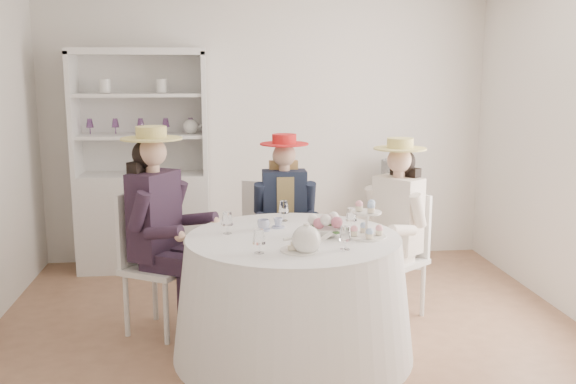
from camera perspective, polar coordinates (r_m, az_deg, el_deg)
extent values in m
plane|color=#8C6246|center=(4.94, 0.13, -12.27)|extent=(4.50, 4.50, 0.00)
plane|color=white|center=(6.56, -1.86, 5.66)|extent=(4.50, 0.00, 4.50)
plane|color=white|center=(2.64, 5.11, -2.05)|extent=(4.50, 0.00, 4.50)
cone|color=white|center=(4.45, 0.46, -9.28)|extent=(1.65, 1.65, 0.81)
cylinder|color=white|center=(4.33, 0.47, -4.08)|extent=(1.45, 1.45, 0.02)
cube|color=silver|center=(6.47, -12.61, -2.54)|extent=(1.35, 0.90, 0.95)
cube|color=silver|center=(6.53, -12.80, 6.92)|extent=(1.19, 0.49, 1.16)
cube|color=silver|center=(6.31, -13.23, 12.04)|extent=(1.35, 0.90, 0.06)
cube|color=silver|center=(6.41, -18.46, 6.57)|extent=(0.21, 0.46, 1.16)
cube|color=silver|center=(6.28, -7.42, 6.95)|extent=(0.21, 0.46, 1.16)
cube|color=silver|center=(6.33, -12.92, 4.89)|extent=(1.25, 0.82, 0.03)
cube|color=silver|center=(6.31, -13.07, 8.41)|extent=(1.25, 0.82, 0.03)
sphere|color=white|center=(6.29, -8.65, 5.77)|extent=(0.15, 0.15, 0.15)
cube|color=silver|center=(6.59, 9.60, -3.18)|extent=(0.54, 0.54, 0.72)
cylinder|color=black|center=(6.49, 9.74, 1.36)|extent=(0.44, 0.44, 0.33)
cube|color=silver|center=(4.87, -11.39, -6.68)|extent=(0.60, 0.60, 0.04)
cylinder|color=silver|center=(4.72, -10.78, -10.46)|extent=(0.04, 0.04, 0.48)
cylinder|color=silver|center=(4.99, -8.44, -9.19)|extent=(0.04, 0.04, 0.48)
cylinder|color=silver|center=(4.92, -14.17, -9.71)|extent=(0.04, 0.04, 0.48)
cylinder|color=silver|center=(5.18, -11.74, -8.55)|extent=(0.04, 0.04, 0.48)
cube|color=silver|center=(4.90, -13.39, -3.05)|extent=(0.24, 0.37, 0.55)
cube|color=black|center=(4.78, -11.78, -2.00)|extent=(0.39, 0.45, 0.63)
cube|color=black|center=(4.69, -10.82, -6.20)|extent=(0.39, 0.31, 0.13)
cylinder|color=black|center=(4.71, -9.13, -10.28)|extent=(0.11, 0.11, 0.50)
cylinder|color=black|center=(4.56, -13.05, -1.68)|extent=(0.21, 0.18, 0.30)
cube|color=black|center=(4.85, -9.48, -5.61)|extent=(0.39, 0.31, 0.13)
cylinder|color=black|center=(4.87, -7.84, -9.55)|extent=(0.11, 0.11, 0.50)
cylinder|color=black|center=(4.92, -9.85, -0.66)|extent=(0.21, 0.18, 0.30)
cylinder|color=#D8A889|center=(4.71, -11.94, 2.02)|extent=(0.10, 0.10, 0.09)
sphere|color=#D8A889|center=(4.70, -12.00, 3.47)|extent=(0.21, 0.21, 0.21)
sphere|color=black|center=(4.73, -12.47, 3.30)|extent=(0.21, 0.21, 0.21)
cube|color=black|center=(4.79, -12.71, 0.27)|extent=(0.21, 0.27, 0.42)
cylinder|color=#D6C468|center=(4.69, -12.04, 4.67)|extent=(0.44, 0.44, 0.01)
cylinder|color=#D6C468|center=(4.68, -12.06, 5.20)|extent=(0.22, 0.22, 0.09)
cube|color=silver|center=(5.44, -0.31, -5.02)|extent=(0.41, 0.41, 0.04)
cylinder|color=silver|center=(5.35, -1.87, -7.92)|extent=(0.04, 0.04, 0.44)
cylinder|color=silver|center=(5.38, 1.58, -7.81)|extent=(0.04, 0.04, 0.44)
cylinder|color=silver|center=(5.65, -2.10, -6.88)|extent=(0.04, 0.04, 0.44)
cylinder|color=silver|center=(5.68, 1.17, -6.79)|extent=(0.04, 0.04, 0.44)
cube|color=silver|center=(5.55, -0.49, -1.82)|extent=(0.38, 0.03, 0.50)
cube|color=#1C2438|center=(5.37, -0.33, -1.14)|extent=(0.36, 0.21, 0.58)
cube|color=tan|center=(5.37, -0.33, -1.14)|extent=(0.14, 0.22, 0.50)
cube|color=#1C2438|center=(5.30, -1.16, -4.56)|extent=(0.13, 0.34, 0.12)
cylinder|color=#1C2438|center=(5.25, -1.03, -8.15)|extent=(0.10, 0.10, 0.46)
cylinder|color=#1C2438|center=(5.30, -2.53, -0.53)|extent=(0.09, 0.18, 0.28)
cube|color=#1C2438|center=(5.31, 0.79, -4.51)|extent=(0.13, 0.34, 0.12)
cylinder|color=#1C2438|center=(5.27, 0.96, -8.08)|extent=(0.10, 0.10, 0.46)
cylinder|color=#1C2438|center=(5.34, 1.93, -0.45)|extent=(0.09, 0.18, 0.28)
cylinder|color=#D8A889|center=(5.32, -0.33, 2.14)|extent=(0.09, 0.09, 0.08)
sphere|color=#D8A889|center=(5.30, -0.34, 3.33)|extent=(0.19, 0.19, 0.19)
sphere|color=tan|center=(5.35, -0.38, 3.23)|extent=(0.19, 0.19, 0.19)
cube|color=tan|center=(5.42, -0.41, 0.80)|extent=(0.24, 0.08, 0.38)
cylinder|color=red|center=(5.29, -0.34, 4.30)|extent=(0.40, 0.40, 0.01)
cylinder|color=red|center=(5.29, -0.34, 4.73)|extent=(0.20, 0.20, 0.08)
cube|color=silver|center=(5.15, 9.47, -6.06)|extent=(0.57, 0.57, 0.04)
cylinder|color=silver|center=(5.20, 6.86, -8.54)|extent=(0.04, 0.04, 0.44)
cylinder|color=silver|center=(5.01, 9.75, -9.36)|extent=(0.04, 0.04, 0.44)
cylinder|color=silver|center=(5.44, 9.06, -7.71)|extent=(0.04, 0.04, 0.44)
cylinder|color=silver|center=(5.26, 11.88, -8.46)|extent=(0.04, 0.04, 0.44)
cube|color=silver|center=(5.22, 10.77, -2.77)|extent=(0.26, 0.32, 0.51)
cube|color=white|center=(5.07, 9.74, -1.97)|extent=(0.38, 0.41, 0.59)
cube|color=white|center=(5.09, 7.85, -5.27)|extent=(0.35, 0.31, 0.12)
cylinder|color=white|center=(5.08, 6.75, -8.88)|extent=(0.10, 0.10, 0.46)
cylinder|color=white|center=(5.15, 7.63, -0.91)|extent=(0.19, 0.18, 0.28)
cube|color=white|center=(4.98, 9.49, -5.67)|extent=(0.35, 0.31, 0.12)
cylinder|color=white|center=(4.97, 8.38, -9.36)|extent=(0.10, 0.10, 0.46)
cylinder|color=white|center=(4.91, 11.43, -1.61)|extent=(0.19, 0.18, 0.28)
cylinder|color=#D8A889|center=(5.02, 9.85, 1.53)|extent=(0.09, 0.09, 0.08)
sphere|color=#D8A889|center=(5.00, 9.89, 2.79)|extent=(0.19, 0.19, 0.19)
sphere|color=black|center=(5.04, 10.19, 2.66)|extent=(0.19, 0.19, 0.19)
cube|color=black|center=(5.10, 10.34, 0.06)|extent=(0.21, 0.24, 0.38)
cylinder|color=#D6C468|center=(4.99, 9.92, 3.82)|extent=(0.40, 0.40, 0.01)
cylinder|color=#D6C468|center=(4.98, 9.94, 4.28)|extent=(0.20, 0.20, 0.08)
cube|color=silver|center=(5.99, -1.77, -3.63)|extent=(0.51, 0.51, 0.04)
cylinder|color=silver|center=(6.15, 0.09, -5.43)|extent=(0.04, 0.04, 0.44)
cylinder|color=silver|center=(6.24, -2.74, -5.21)|extent=(0.04, 0.04, 0.44)
cylinder|color=silver|center=(5.86, -0.72, -6.26)|extent=(0.04, 0.04, 0.44)
cylinder|color=silver|center=(5.95, -3.67, -6.02)|extent=(0.04, 0.04, 0.44)
cube|color=silver|center=(5.76, -2.30, -1.47)|extent=(0.36, 0.17, 0.50)
imported|color=white|center=(4.48, -2.19, -3.01)|extent=(0.10, 0.10, 0.07)
imported|color=white|center=(4.55, -0.88, -2.81)|extent=(0.09, 0.09, 0.06)
imported|color=white|center=(4.46, 3.30, -3.11)|extent=(0.10, 0.10, 0.06)
imported|color=white|center=(4.33, 3.45, -3.56)|extent=(0.25, 0.25, 0.06)
sphere|color=#CA657E|center=(4.33, 4.37, -2.65)|extent=(0.08, 0.08, 0.08)
sphere|color=white|center=(4.37, 3.93, -2.51)|extent=(0.08, 0.08, 0.08)
sphere|color=#CA657E|center=(4.37, 3.19, -2.49)|extent=(0.08, 0.08, 0.08)
sphere|color=white|center=(4.33, 2.69, -2.62)|extent=(0.08, 0.08, 0.08)
sphere|color=#CA657E|center=(4.28, 2.81, -2.79)|extent=(0.08, 0.08, 0.08)
sphere|color=white|center=(4.25, 3.47, -2.88)|extent=(0.08, 0.08, 0.08)
sphere|color=#CA657E|center=(4.27, 4.17, -2.82)|extent=(0.08, 0.08, 0.08)
sphere|color=white|center=(3.93, 1.66, -4.26)|extent=(0.18, 0.18, 0.18)
cylinder|color=white|center=(3.94, 3.26, -4.07)|extent=(0.11, 0.03, 0.09)
cylinder|color=white|center=(3.91, 1.67, -2.98)|extent=(0.04, 0.04, 0.02)
cylinder|color=white|center=(3.98, 1.00, -5.19)|extent=(0.24, 0.24, 0.01)
cube|color=beige|center=(3.95, 0.38, -4.97)|extent=(0.05, 0.04, 0.03)
cube|color=beige|center=(3.97, 1.00, -4.72)|extent=(0.06, 0.05, 0.03)
cube|color=beige|center=(4.00, 1.62, -4.79)|extent=(0.07, 0.06, 0.03)
cube|color=beige|center=(4.00, 0.68, -4.58)|extent=(0.06, 0.06, 0.03)
cube|color=beige|center=(3.94, 1.47, -5.01)|extent=(0.06, 0.07, 0.03)
cylinder|color=white|center=(4.33, 6.99, -3.94)|extent=(0.26, 0.26, 0.01)
cylinder|color=white|center=(4.31, 7.02, -2.92)|extent=(0.02, 0.02, 0.17)
cylinder|color=white|center=(4.29, 7.04, -1.81)|extent=(0.19, 0.19, 0.01)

